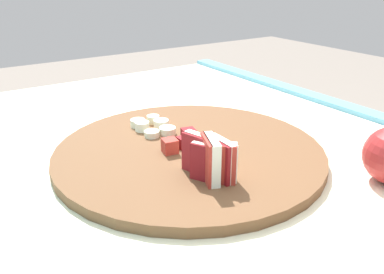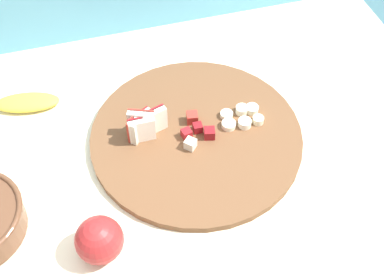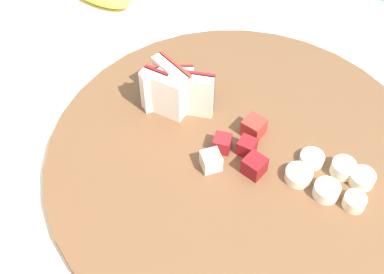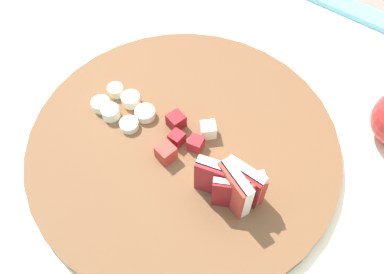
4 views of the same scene
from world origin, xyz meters
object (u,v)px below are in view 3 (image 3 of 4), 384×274
Objects in this scene: cutting_board at (239,159)px; apple_dice_pile at (240,148)px; banana_slice_rows at (332,179)px; apple_wedge_fan at (172,89)px.

apple_dice_pile is at bearing 92.29° from cutting_board.
banana_slice_rows is at bearing 5.81° from apple_dice_pile.
apple_dice_pile reaches higher than cutting_board.
banana_slice_rows is (0.10, 0.01, -0.00)m from apple_dice_pile.
apple_wedge_fan is at bearing 164.73° from apple_dice_pile.
apple_wedge_fan is 0.10m from apple_dice_pile.
apple_wedge_fan is 0.98× the size of apple_dice_pile.
apple_wedge_fan is 0.20m from banana_slice_rows.
apple_dice_pile is 0.98× the size of banana_slice_rows.
cutting_board is 0.11m from apple_wedge_fan.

